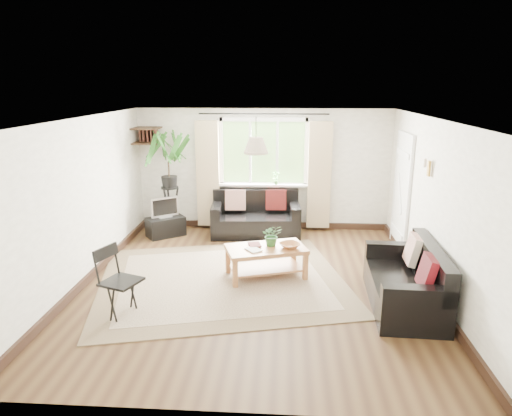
# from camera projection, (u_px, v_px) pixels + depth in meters

# --- Properties ---
(floor) EXTENTS (5.50, 5.50, 0.00)m
(floor) POSITION_uv_depth(u_px,v_px,m) (254.00, 283.00, 6.75)
(floor) COLOR #321E10
(floor) RESTS_ON ground
(ceiling) EXTENTS (5.50, 5.50, 0.00)m
(ceiling) POSITION_uv_depth(u_px,v_px,m) (254.00, 119.00, 6.12)
(ceiling) COLOR white
(ceiling) RESTS_ON floor
(wall_back) EXTENTS (5.00, 0.02, 2.40)m
(wall_back) POSITION_uv_depth(u_px,v_px,m) (264.00, 170.00, 9.08)
(wall_back) COLOR beige
(wall_back) RESTS_ON floor
(wall_front) EXTENTS (5.00, 0.02, 2.40)m
(wall_front) POSITION_uv_depth(u_px,v_px,m) (232.00, 290.00, 3.79)
(wall_front) COLOR beige
(wall_front) RESTS_ON floor
(wall_left) EXTENTS (0.02, 5.50, 2.40)m
(wall_left) POSITION_uv_depth(u_px,v_px,m) (82.00, 202.00, 6.59)
(wall_left) COLOR beige
(wall_left) RESTS_ON floor
(wall_right) EXTENTS (0.02, 5.50, 2.40)m
(wall_right) POSITION_uv_depth(u_px,v_px,m) (435.00, 208.00, 6.28)
(wall_right) COLOR beige
(wall_right) RESTS_ON floor
(rug) EXTENTS (4.19, 3.81, 0.02)m
(rug) POSITION_uv_depth(u_px,v_px,m) (222.00, 279.00, 6.86)
(rug) COLOR beige
(rug) RESTS_ON floor
(window) EXTENTS (2.50, 0.16, 2.16)m
(window) POSITION_uv_depth(u_px,v_px,m) (264.00, 153.00, 8.95)
(window) COLOR white
(window) RESTS_ON wall_back
(door) EXTENTS (0.06, 0.96, 2.06)m
(door) POSITION_uv_depth(u_px,v_px,m) (402.00, 194.00, 7.97)
(door) COLOR silver
(door) RESTS_ON wall_right
(corner_shelf) EXTENTS (0.50, 0.50, 0.34)m
(corner_shelf) POSITION_uv_depth(u_px,v_px,m) (147.00, 135.00, 8.80)
(corner_shelf) COLOR black
(corner_shelf) RESTS_ON wall_back
(pendant_lamp) EXTENTS (0.36, 0.36, 0.54)m
(pendant_lamp) POSITION_uv_depth(u_px,v_px,m) (256.00, 141.00, 6.60)
(pendant_lamp) COLOR beige
(pendant_lamp) RESTS_ON ceiling
(wall_sconce) EXTENTS (0.12, 0.12, 0.28)m
(wall_sconce) POSITION_uv_depth(u_px,v_px,m) (427.00, 166.00, 6.43)
(wall_sconce) COLOR beige
(wall_sconce) RESTS_ON wall_right
(sofa_back) EXTENTS (1.74, 0.95, 0.80)m
(sofa_back) POSITION_uv_depth(u_px,v_px,m) (256.00, 215.00, 8.84)
(sofa_back) COLOR black
(sofa_back) RESTS_ON floor
(sofa_right) EXTENTS (1.71, 0.91, 0.79)m
(sofa_right) POSITION_uv_depth(u_px,v_px,m) (405.00, 278.00, 5.99)
(sofa_right) COLOR black
(sofa_right) RESTS_ON floor
(coffee_table) EXTENTS (1.31, 0.97, 0.48)m
(coffee_table) POSITION_uv_depth(u_px,v_px,m) (266.00, 262.00, 6.92)
(coffee_table) COLOR brown
(coffee_table) RESTS_ON floor
(table_plant) EXTENTS (0.34, 0.31, 0.33)m
(table_plant) POSITION_uv_depth(u_px,v_px,m) (272.00, 235.00, 6.89)
(table_plant) COLOR #285B24
(table_plant) RESTS_ON coffee_table
(bowl) EXTENTS (0.42, 0.42, 0.07)m
(bowl) POSITION_uv_depth(u_px,v_px,m) (290.00, 245.00, 6.83)
(bowl) COLOR #A16437
(bowl) RESTS_ON coffee_table
(book_a) EXTENTS (0.29, 0.30, 0.02)m
(book_a) POSITION_uv_depth(u_px,v_px,m) (248.00, 251.00, 6.69)
(book_a) COLOR silver
(book_a) RESTS_ON coffee_table
(book_b) EXTENTS (0.23, 0.28, 0.02)m
(book_b) POSITION_uv_depth(u_px,v_px,m) (249.00, 245.00, 6.92)
(book_b) COLOR #562422
(book_b) RESTS_ON coffee_table
(tv_stand) EXTENTS (0.79, 0.73, 0.37)m
(tv_stand) POSITION_uv_depth(u_px,v_px,m) (166.00, 227.00, 8.81)
(tv_stand) COLOR black
(tv_stand) RESTS_ON floor
(tv) EXTENTS (0.54, 0.46, 0.41)m
(tv) POSITION_uv_depth(u_px,v_px,m) (165.00, 207.00, 8.71)
(tv) COLOR #A5A5AA
(tv) RESTS_ON tv_stand
(palm_stand) EXTENTS (0.94, 0.94, 2.00)m
(palm_stand) POSITION_uv_depth(u_px,v_px,m) (169.00, 183.00, 8.82)
(palm_stand) COLOR black
(palm_stand) RESTS_ON floor
(folding_chair) EXTENTS (0.60, 0.60, 0.90)m
(folding_chair) POSITION_uv_depth(u_px,v_px,m) (121.00, 283.00, 5.70)
(folding_chair) COLOR black
(folding_chair) RESTS_ON floor
(sill_plant) EXTENTS (0.14, 0.10, 0.27)m
(sill_plant) POSITION_uv_depth(u_px,v_px,m) (276.00, 178.00, 8.99)
(sill_plant) COLOR #2D6023
(sill_plant) RESTS_ON window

